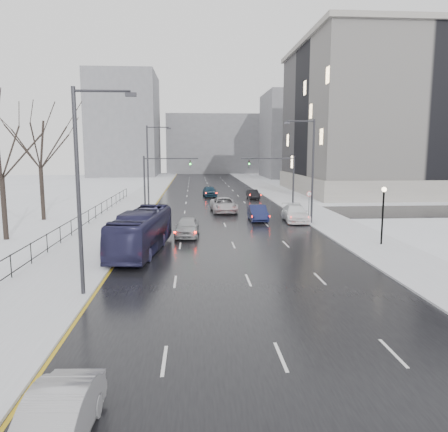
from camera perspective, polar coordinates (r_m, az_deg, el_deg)
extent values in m
cube|color=black|center=(61.49, -1.22, 1.96)|extent=(16.00, 150.00, 0.04)
cube|color=black|center=(49.60, -0.55, 0.37)|extent=(130.00, 10.00, 0.04)
cube|color=silver|center=(61.87, -10.99, 1.90)|extent=(5.00, 150.00, 0.16)
cube|color=silver|center=(62.86, 8.39, 2.07)|extent=(5.00, 150.00, 0.16)
cube|color=white|center=(63.74, -19.50, 1.74)|extent=(14.00, 150.00, 0.12)
cube|color=black|center=(33.09, -21.63, -1.94)|extent=(0.04, 70.00, 0.05)
cube|color=black|center=(33.28, -21.54, -3.63)|extent=(0.04, 70.00, 0.05)
cylinder|color=black|center=(33.20, -21.57, -2.96)|extent=(0.06, 0.06, 1.30)
cylinder|color=#2D2D33|center=(42.60, 11.51, 5.58)|extent=(0.20, 0.20, 10.00)
cylinder|color=#2D2D33|center=(42.31, 9.97, 12.11)|extent=(2.60, 0.12, 0.12)
cube|color=#2D2D33|center=(42.01, 8.21, 11.97)|extent=(0.50, 0.25, 0.18)
cylinder|color=#2D2D33|center=(21.80, -18.48, 2.61)|extent=(0.20, 0.20, 10.00)
cylinder|color=#2D2D33|center=(21.58, -15.64, 15.46)|extent=(2.60, 0.12, 0.12)
cube|color=#2D2D33|center=(21.35, -12.08, 15.25)|extent=(0.50, 0.25, 0.18)
cylinder|color=#2D2D33|center=(53.33, -9.92, 6.19)|extent=(0.20, 0.20, 10.00)
cylinder|color=#2D2D33|center=(53.24, -8.64, 11.39)|extent=(2.60, 0.12, 0.12)
cube|color=#2D2D33|center=(53.14, -7.21, 11.26)|extent=(0.50, 0.25, 0.18)
cylinder|color=black|center=(34.35, 20.00, -0.21)|extent=(0.14, 0.14, 4.00)
sphere|color=#FFE5B2|center=(34.12, 20.18, 3.27)|extent=(0.36, 0.36, 0.36)
cylinder|color=#2D2D33|center=(50.45, 9.04, 4.09)|extent=(0.20, 0.20, 6.50)
cylinder|color=#2D2D33|center=(49.72, 5.72, 7.50)|extent=(6.00, 0.12, 0.12)
imported|color=#2D2D33|center=(49.43, 3.29, 6.82)|extent=(0.15, 0.18, 0.90)
sphere|color=#19FF33|center=(49.28, 3.31, 6.82)|extent=(0.16, 0.16, 0.16)
cylinder|color=#2D2D33|center=(49.46, -10.34, 3.97)|extent=(0.20, 0.20, 6.50)
cylinder|color=#2D2D33|center=(49.08, -6.92, 7.46)|extent=(6.00, 0.12, 0.12)
imported|color=#2D2D33|center=(49.03, -4.44, 6.80)|extent=(0.15, 0.18, 0.90)
sphere|color=#19FF33|center=(48.88, -4.44, 6.79)|extent=(0.16, 0.16, 0.16)
cylinder|color=#2D2D33|center=(46.96, 11.03, 1.46)|extent=(0.06, 0.06, 2.50)
cylinder|color=white|center=(46.84, 11.07, 2.85)|extent=(0.60, 0.03, 0.60)
torus|color=#B20C0C|center=(46.84, 11.07, 2.85)|extent=(0.58, 0.06, 0.58)
cube|color=gray|center=(82.42, 23.91, 11.26)|extent=(40.00, 30.00, 24.00)
cube|color=gray|center=(84.08, 24.46, 19.71)|extent=(41.00, 31.00, 0.80)
cube|color=gray|center=(82.47, 23.47, 3.97)|extent=(40.60, 30.60, 3.00)
cube|color=slate|center=(120.13, 11.12, 10.28)|extent=(24.00, 20.00, 22.00)
cube|color=slate|center=(127.63, -12.83, 11.46)|extent=(18.00, 22.00, 28.00)
cube|color=slate|center=(141.19, -1.19, 9.34)|extent=(30.00, 18.00, 18.00)
imported|color=#9E9DA1|center=(12.10, -21.20, -23.84)|extent=(1.64, 4.21, 1.37)
imported|color=#252446|center=(30.98, -10.71, -1.99)|extent=(3.67, 10.68, 2.92)
imported|color=#A5A7AA|center=(36.22, -4.81, -1.42)|extent=(2.17, 4.76, 1.58)
imported|color=#171C45|center=(44.27, 4.42, 0.40)|extent=(1.68, 4.76, 1.57)
imported|color=#AEADB2|center=(50.31, -0.04, 1.47)|extent=(3.06, 6.17, 1.68)
imported|color=white|center=(44.26, 9.30, 0.35)|extent=(2.56, 5.70, 1.62)
imported|color=#173145|center=(67.33, -1.90, 3.25)|extent=(2.25, 4.94, 1.64)
imported|color=black|center=(64.40, 3.80, 2.85)|extent=(1.63, 4.08, 1.32)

